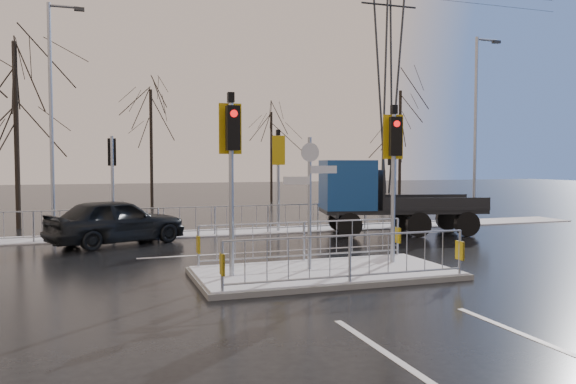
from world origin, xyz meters
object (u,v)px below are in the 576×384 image
object	(u,v)px
traffic_island	(324,259)
car_far_lane	(117,221)
street_lamp_left	(53,110)
street_lamp_right	(477,122)
flatbed_truck	(369,195)

from	to	relation	value
traffic_island	car_far_lane	xyz separation A→B (m)	(-4.40, 6.82, 0.36)
street_lamp_left	traffic_island	bearing A→B (deg)	-55.93
traffic_island	street_lamp_right	size ratio (longest dim) A/B	0.75
traffic_island	street_lamp_right	world-z (taller)	street_lamp_right
flatbed_truck	street_lamp_left	distance (m)	11.67
street_lamp_right	street_lamp_left	distance (m)	17.03
street_lamp_left	flatbed_truck	bearing A→B (deg)	-15.38
car_far_lane	flatbed_truck	xyz separation A→B (m)	(8.85, -0.32, 0.69)
car_far_lane	street_lamp_left	world-z (taller)	street_lamp_left
flatbed_truck	street_lamp_right	distance (m)	7.09
traffic_island	car_far_lane	world-z (taller)	traffic_island
car_far_lane	street_lamp_left	distance (m)	5.02
traffic_island	street_lamp_left	size ratio (longest dim) A/B	0.73
car_far_lane	street_lamp_right	bearing A→B (deg)	-108.26
street_lamp_right	street_lamp_left	size ratio (longest dim) A/B	0.98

